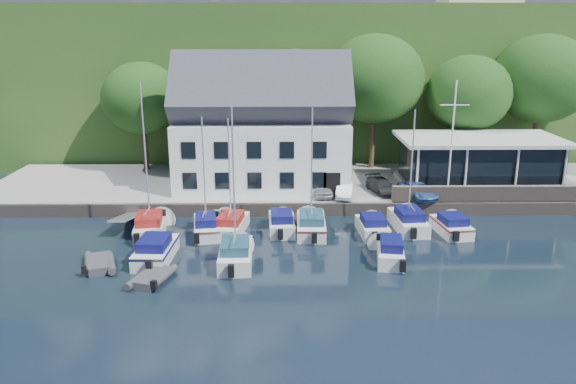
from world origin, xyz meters
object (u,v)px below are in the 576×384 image
Objects in this scene: boat_r1_2 at (229,173)px; flagpole at (452,141)px; boat_r1_1 at (204,173)px; car_white at (345,189)px; boat_r1_3 at (282,221)px; harbor_building at (262,134)px; dinghy_1 at (152,276)px; boat_r1_4 at (312,169)px; boat_r2_3 at (390,249)px; boat_r2_0 at (155,248)px; boat_r1_7 at (451,224)px; boat_r1_6 at (412,164)px; car_blue at (418,190)px; car_dgrey at (382,186)px; boat_r2_1 at (234,189)px; club_pavilion at (478,161)px; boat_r1_0 at (146,168)px; boat_r1_5 at (372,224)px; car_silver at (321,188)px; dinghy_0 at (100,262)px.

flagpole is at bearing 23.99° from boat_r1_2.
car_white is at bearing 20.46° from boat_r1_1.
harbor_building is at bearing 97.88° from boat_r1_3.
boat_r1_2 is at bearing -102.30° from harbor_building.
boat_r1_2 is 9.67m from dinghy_1.
boat_r1_4 reaches higher than boat_r2_3.
boat_r2_0 is (-6.18, -13.81, -4.58)m from harbor_building.
boat_r1_7 is 6.87m from boat_r2_3.
boat_r1_6 is at bearing 154.58° from boat_r1_7.
boat_r1_6 reaches higher than car_blue.
car_dgrey is 0.74× the size of boat_r1_7.
boat_r1_1 is at bearing 113.80° from boat_r2_1.
boat_r1_2 is (-19.96, -8.51, 1.26)m from club_pavilion.
boat_r1_0 is 1.03× the size of boat_r1_4.
car_dgrey is 0.74× the size of boat_r1_5.
boat_r1_1 is 8.91m from dinghy_1.
car_dgrey is 7.83m from boat_r1_7.
boat_r1_0 is at bearing 139.39° from boat_r2_1.
car_blue is at bearing 65.16° from boat_r1_6.
boat_r2_0 is (-9.80, -4.69, -3.79)m from boat_r1_4.
car_blue is (-5.78, -3.59, -1.43)m from club_pavilion.
boat_r1_2 is 0.94× the size of boat_r1_4.
car_silver is at bearing 59.85° from boat_r2_1.
club_pavilion is at bearing 34.08° from boat_r2_1.
flagpole reaches higher than boat_r1_7.
boat_r1_3 is 8.48m from boat_r2_3.
boat_r1_2 is (-11.60, -6.42, 2.76)m from car_dgrey.
dinghy_0 is at bearing -177.53° from boat_r2_1.
boat_r2_1 is at bearing -118.76° from boat_r1_3.
car_silver is 9.18m from boat_r1_2.
boat_r1_0 is at bearing -173.04° from car_dgrey.
harbor_building is 1.58× the size of boat_r1_4.
boat_r2_1 is (-7.77, -10.68, 3.11)m from car_white.
boat_r2_1 is (-4.85, -5.25, 0.12)m from boat_r1_4.
harbor_building is at bearing 60.17° from boat_r1_1.
boat_r2_0 is (1.31, -4.50, -3.94)m from boat_r1_0.
boat_r2_3 is at bearing 29.38° from dinghy_1.
car_dgrey is at bearing 91.31° from boat_r2_3.
car_dgrey is at bearing 18.40° from boat_r1_1.
dinghy_0 is at bearing -166.09° from boat_r1_6.
car_white is 7.15m from boat_r1_3.
boat_r1_0 is 1.08× the size of boat_r1_1.
dinghy_0 is (-3.10, -1.14, -0.42)m from boat_r2_0.
dinghy_0 is (-15.82, -11.26, -1.23)m from car_white.
boat_r1_1 is 8.93m from dinghy_0.
flagpole is 14.38m from boat_r1_3.
boat_r2_1 is at bearing -168.88° from boat_r1_7.
car_blue is 20.83m from boat_r2_0.
boat_r1_2 is (1.69, 0.29, -0.05)m from boat_r1_1.
boat_r1_1 is 0.92× the size of boat_r1_6.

